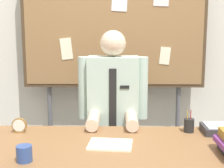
{
  "coord_description": "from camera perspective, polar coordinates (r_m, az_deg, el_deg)",
  "views": [
    {
      "loc": [
        0.04,
        -2.0,
        1.49
      ],
      "look_at": [
        0.0,
        0.19,
        1.11
      ],
      "focal_mm": 53.87,
      "sensor_mm": 36.0,
      "label": 1
    }
  ],
  "objects": [
    {
      "name": "pen_holder",
      "position": [
        2.41,
        12.93,
        -6.82
      ],
      "size": [
        0.07,
        0.07,
        0.16
      ],
      "color": "#262626",
      "rests_on": "desk"
    },
    {
      "name": "person",
      "position": [
        2.74,
        0.17,
        -7.3
      ],
      "size": [
        0.55,
        0.56,
        1.45
      ],
      "color": "#2D2D33",
      "rests_on": "ground_plane"
    },
    {
      "name": "open_notebook",
      "position": [
        2.11,
        -0.29,
        -10.24
      ],
      "size": [
        0.29,
        0.23,
        0.01
      ],
      "primitive_type": "cube",
      "rotation": [
        0.0,
        0.0,
        -0.09
      ],
      "color": "#F4EFCC",
      "rests_on": "desk"
    },
    {
      "name": "back_wall",
      "position": [
        3.29,
        0.35,
        7.5
      ],
      "size": [
        6.4,
        0.08,
        2.7
      ],
      "primitive_type": "cube",
      "color": "silver",
      "rests_on": "ground_plane"
    },
    {
      "name": "coffee_mug",
      "position": [
        1.93,
        -14.67,
        -11.36
      ],
      "size": [
        0.09,
        0.09,
        0.09
      ],
      "primitive_type": "cylinder",
      "color": "#334C8C",
      "rests_on": "desk"
    },
    {
      "name": "desk_clock",
      "position": [
        2.43,
        -15.46,
        -6.87
      ],
      "size": [
        0.1,
        0.04,
        0.1
      ],
      "color": "olive",
      "rests_on": "desk"
    },
    {
      "name": "bulletin_board",
      "position": [
        3.08,
        0.31,
        9.34
      ],
      "size": [
        1.67,
        0.09,
        2.04
      ],
      "color": "#4C3823",
      "rests_on": "ground_plane"
    },
    {
      "name": "desk",
      "position": [
        2.16,
        -0.09,
        -12.36
      ],
      "size": [
        1.87,
        0.76,
        0.76
      ],
      "color": "brown",
      "rests_on": "ground_plane"
    },
    {
      "name": "paper_tray",
      "position": [
        2.46,
        18.1,
        -7.26
      ],
      "size": [
        0.26,
        0.2,
        0.06
      ],
      "color": "#333338",
      "rests_on": "desk"
    }
  ]
}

